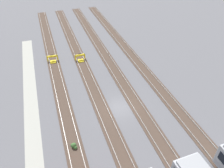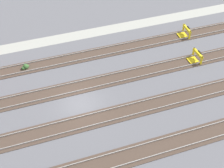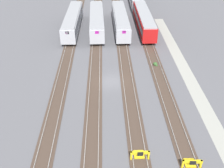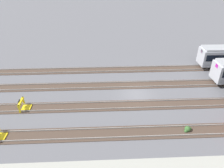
{
  "view_description": "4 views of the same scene",
  "coord_description": "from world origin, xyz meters",
  "px_view_note": "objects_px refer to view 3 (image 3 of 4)",
  "views": [
    {
      "loc": [
        21.42,
        -8.46,
        21.59
      ],
      "look_at": [
        -3.44,
        0.0,
        1.8
      ],
      "focal_mm": 35.0,
      "sensor_mm": 36.0,
      "label": 1
    },
    {
      "loc": [
        3.95,
        21.87,
        23.76
      ],
      "look_at": [
        -3.44,
        0.0,
        1.8
      ],
      "focal_mm": 50.0,
      "sensor_mm": 36.0,
      "label": 2
    },
    {
      "loc": [
        -33.34,
        0.95,
        21.71
      ],
      "look_at": [
        -3.44,
        0.0,
        1.8
      ],
      "focal_mm": 42.0,
      "sensor_mm": 36.0,
      "label": 3
    },
    {
      "loc": [
        -4.61,
        -25.23,
        17.17
      ],
      "look_at": [
        -3.44,
        0.0,
        1.8
      ],
      "focal_mm": 35.0,
      "sensor_mm": 36.0,
      "label": 4
    }
  ],
  "objects_px": {
    "bumper_stop_near_inner_track": "(140,154)",
    "weed_clump": "(155,64)",
    "subway_car_front_row_left_inner": "(120,20)",
    "subway_car_front_row_leftmost": "(144,20)",
    "subway_car_front_row_rightmost": "(97,21)",
    "bumper_stop_nearest_track": "(191,163)",
    "subway_car_front_row_centre": "(73,21)"
  },
  "relations": [
    {
      "from": "subway_car_front_row_left_inner",
      "to": "subway_car_front_row_centre",
      "type": "distance_m",
      "value": 10.13
    },
    {
      "from": "bumper_stop_near_inner_track",
      "to": "weed_clump",
      "type": "xyz_separation_m",
      "value": [
        19.46,
        -4.99,
        -0.27
      ]
    },
    {
      "from": "subway_car_front_row_centre",
      "to": "subway_car_front_row_rightmost",
      "type": "bearing_deg",
      "value": -90.0
    },
    {
      "from": "weed_clump",
      "to": "bumper_stop_near_inner_track",
      "type": "bearing_deg",
      "value": 165.61
    },
    {
      "from": "subway_car_front_row_rightmost",
      "to": "weed_clump",
      "type": "distance_m",
      "value": 19.07
    },
    {
      "from": "subway_car_front_row_rightmost",
      "to": "bumper_stop_nearest_track",
      "type": "bearing_deg",
      "value": -164.73
    },
    {
      "from": "subway_car_front_row_left_inner",
      "to": "weed_clump",
      "type": "distance_m",
      "value": 16.97
    },
    {
      "from": "subway_car_front_row_leftmost",
      "to": "subway_car_front_row_left_inner",
      "type": "relative_size",
      "value": 1.0
    },
    {
      "from": "bumper_stop_nearest_track",
      "to": "weed_clump",
      "type": "height_order",
      "value": "bumper_stop_nearest_track"
    },
    {
      "from": "subway_car_front_row_centre",
      "to": "bumper_stop_near_inner_track",
      "type": "distance_m",
      "value": 37.03
    },
    {
      "from": "subway_car_front_row_left_inner",
      "to": "subway_car_front_row_leftmost",
      "type": "bearing_deg",
      "value": -90.0
    },
    {
      "from": "subway_car_front_row_leftmost",
      "to": "subway_car_front_row_rightmost",
      "type": "distance_m",
      "value": 10.12
    },
    {
      "from": "subway_car_front_row_left_inner",
      "to": "bumper_stop_near_inner_track",
      "type": "relative_size",
      "value": 9.01
    },
    {
      "from": "bumper_stop_nearest_track",
      "to": "subway_car_front_row_centre",
      "type": "bearing_deg",
      "value": 22.33
    },
    {
      "from": "bumper_stop_near_inner_track",
      "to": "subway_car_front_row_centre",
      "type": "bearing_deg",
      "value": 15.84
    },
    {
      "from": "weed_clump",
      "to": "subway_car_front_row_rightmost",
      "type": "bearing_deg",
      "value": 31.83
    },
    {
      "from": "bumper_stop_near_inner_track",
      "to": "weed_clump",
      "type": "bearing_deg",
      "value": -14.39
    },
    {
      "from": "subway_car_front_row_left_inner",
      "to": "bumper_stop_nearest_track",
      "type": "distance_m",
      "value": 37.25
    },
    {
      "from": "subway_car_front_row_rightmost",
      "to": "bumper_stop_nearest_track",
      "type": "relative_size",
      "value": 9.0
    },
    {
      "from": "subway_car_front_row_leftmost",
      "to": "bumper_stop_near_inner_track",
      "type": "height_order",
      "value": "subway_car_front_row_leftmost"
    },
    {
      "from": "subway_car_front_row_centre",
      "to": "weed_clump",
      "type": "height_order",
      "value": "subway_car_front_row_centre"
    },
    {
      "from": "subway_car_front_row_rightmost",
      "to": "subway_car_front_row_left_inner",
      "type": "bearing_deg",
      "value": -90.0
    },
    {
      "from": "weed_clump",
      "to": "subway_car_front_row_leftmost",
      "type": "bearing_deg",
      "value": -0.37
    },
    {
      "from": "subway_car_front_row_leftmost",
      "to": "bumper_stop_nearest_track",
      "type": "height_order",
      "value": "subway_car_front_row_leftmost"
    },
    {
      "from": "bumper_stop_nearest_track",
      "to": "bumper_stop_near_inner_track",
      "type": "bearing_deg",
      "value": 75.72
    },
    {
      "from": "weed_clump",
      "to": "bumper_stop_nearest_track",
      "type": "bearing_deg",
      "value": -179.85
    },
    {
      "from": "subway_car_front_row_leftmost",
      "to": "subway_car_front_row_rightmost",
      "type": "xyz_separation_m",
      "value": [
        0.0,
        10.12,
        0.0
      ]
    },
    {
      "from": "bumper_stop_near_inner_track",
      "to": "subway_car_front_row_left_inner",
      "type": "bearing_deg",
      "value": -0.05
    },
    {
      "from": "bumper_stop_nearest_track",
      "to": "subway_car_front_row_leftmost",
      "type": "bearing_deg",
      "value": -0.08
    },
    {
      "from": "subway_car_front_row_left_inner",
      "to": "bumper_stop_nearest_track",
      "type": "bearing_deg",
      "value": -172.25
    },
    {
      "from": "subway_car_front_row_leftmost",
      "to": "weed_clump",
      "type": "bearing_deg",
      "value": 179.63
    },
    {
      "from": "subway_car_front_row_left_inner",
      "to": "subway_car_front_row_centre",
      "type": "relative_size",
      "value": 1.0
    }
  ]
}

